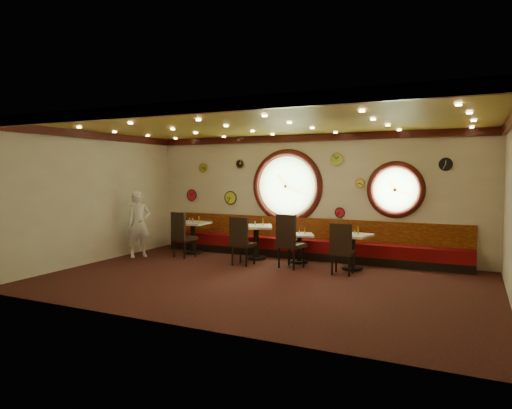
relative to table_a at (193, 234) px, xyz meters
name	(u,v)px	position (x,y,z in m)	size (l,w,h in m)	color
floor	(260,281)	(3.00, -2.08, -0.54)	(9.00, 6.00, 0.00)	black
ceiling	(260,123)	(3.00, -2.08, 2.66)	(9.00, 6.00, 0.02)	gold
wall_back	(309,196)	(3.00, 0.92, 1.06)	(9.00, 0.02, 3.20)	beige
wall_front	(172,215)	(3.00, -5.08, 1.06)	(9.00, 0.02, 3.20)	beige
wall_left	(94,198)	(-1.50, -2.08, 1.06)	(0.02, 6.00, 3.20)	beige
molding_back	(308,138)	(3.00, 0.87, 2.57)	(9.00, 0.10, 0.18)	#370D0A
molding_front	(173,109)	(3.00, -5.03, 2.57)	(9.00, 0.10, 0.18)	#370D0A
molding_left	(94,135)	(-1.45, -2.08, 2.57)	(0.10, 6.00, 0.18)	#370D0A
banquette_base	(305,254)	(3.00, 0.64, -0.44)	(8.00, 0.55, 0.20)	black
banquette_seat	(305,245)	(3.00, 0.64, -0.19)	(8.00, 0.55, 0.30)	#5C070B
banquette_back	(308,228)	(3.00, 0.86, 0.21)	(8.00, 0.10, 0.55)	#5B0B07
porthole_left_glass	(287,186)	(2.40, 0.92, 1.31)	(1.66, 1.66, 0.02)	#91BA6F
porthole_left_frame	(287,186)	(2.40, 0.90, 1.31)	(1.98, 1.98, 0.18)	#370D0A
porthole_left_ring	(287,186)	(2.40, 0.87, 1.31)	(1.61, 1.61, 0.03)	gold
porthole_right_glass	(396,190)	(5.20, 0.92, 1.26)	(1.10, 1.10, 0.02)	#91BA6F
porthole_right_frame	(396,190)	(5.20, 0.90, 1.26)	(1.38, 1.38, 0.18)	#370D0A
porthole_right_ring	(395,190)	(5.20, 0.87, 1.26)	(1.09, 1.09, 0.03)	gold
wall_clock_0	(337,159)	(3.75, 0.88, 2.01)	(0.30, 0.30, 0.03)	#8FC93E
wall_clock_1	(192,195)	(-0.60, 0.88, 1.01)	(0.32, 0.32, 0.03)	red
wall_clock_2	(240,164)	(1.00, 0.88, 1.91)	(0.24, 0.24, 0.03)	black
wall_clock_3	(231,198)	(0.70, 0.88, 0.96)	(0.36, 0.36, 0.03)	yellow
wall_clock_4	(360,183)	(4.35, 0.88, 1.41)	(0.22, 0.22, 0.03)	#F1F451
wall_clock_5	(340,213)	(3.85, 0.88, 0.66)	(0.24, 0.24, 0.03)	red
wall_clock_6	(203,168)	(-0.20, 0.88, 1.81)	(0.26, 0.26, 0.03)	#85AD22
wall_clock_7	(446,164)	(6.30, 0.88, 1.86)	(0.28, 0.28, 0.03)	black
table_a	(193,234)	(0.00, 0.00, 0.00)	(0.82, 0.82, 0.86)	black
table_b	(256,238)	(1.92, -0.01, 0.00)	(1.05, 1.05, 0.87)	black
table_c	(299,245)	(3.08, 0.01, -0.09)	(0.86, 0.86, 0.72)	black
table_d	(352,247)	(4.44, -0.21, -0.03)	(0.89, 0.89, 0.82)	black
chair_a	(181,232)	(0.08, -0.65, 0.13)	(0.60, 0.60, 0.73)	black
chair_b	(241,238)	(1.94, -0.89, 0.12)	(0.51, 0.51, 0.72)	black
chair_c	(289,238)	(3.08, -0.71, 0.18)	(0.64, 0.64, 0.78)	black
chair_d	(342,245)	(4.36, -0.86, 0.10)	(0.49, 0.49, 0.70)	black
condiment_a_salt	(190,220)	(-0.12, 0.02, 0.37)	(0.04, 0.04, 0.10)	silver
condiment_b_salt	(255,223)	(1.84, 0.09, 0.37)	(0.04, 0.04, 0.10)	silver
condiment_c_salt	(295,232)	(2.97, 0.00, 0.22)	(0.03, 0.03, 0.09)	silver
condiment_d_salt	(349,231)	(4.35, -0.19, 0.33)	(0.04, 0.04, 0.11)	#BCBBC0
condiment_a_pepper	(193,220)	(0.04, -0.07, 0.38)	(0.04, 0.04, 0.11)	silver
condiment_b_pepper	(255,223)	(1.88, 0.00, 0.37)	(0.04, 0.04, 0.10)	#B8B8BC
condiment_c_pepper	(299,232)	(3.07, 0.01, 0.23)	(0.04, 0.04, 0.11)	silver
condiment_d_pepper	(355,232)	(4.51, -0.29, 0.33)	(0.04, 0.04, 0.11)	silver
condiment_a_bottle	(199,219)	(0.12, 0.12, 0.39)	(0.05, 0.05, 0.15)	gold
condiment_b_bottle	(263,222)	(2.05, 0.14, 0.41)	(0.05, 0.05, 0.17)	yellow
condiment_c_bottle	(305,230)	(3.18, 0.12, 0.25)	(0.05, 0.05, 0.16)	gold
condiment_d_bottle	(358,230)	(4.55, -0.17, 0.36)	(0.05, 0.05, 0.17)	gold
waiter	(139,224)	(-1.00, -1.03, 0.32)	(0.63, 0.41, 1.72)	white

